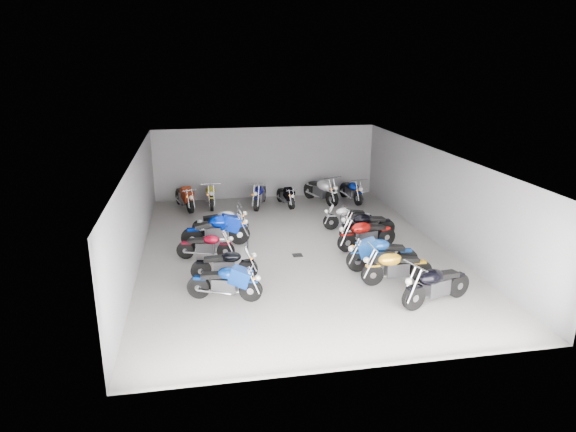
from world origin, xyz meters
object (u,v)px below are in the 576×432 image
(motorcycle_left_b, at_px, (225,283))
(motorcycle_right_f, at_px, (348,217))
(motorcycle_left_e, at_px, (217,230))
(motorcycle_right_b, at_px, (396,267))
(motorcycle_right_e, at_px, (367,225))
(motorcycle_left_d, at_px, (206,246))
(motorcycle_back_e, at_px, (321,190))
(motorcycle_back_f, at_px, (351,191))
(motorcycle_right_a, at_px, (436,285))
(motorcycle_right_c, at_px, (381,254))
(drain_grate, at_px, (297,255))
(motorcycle_back_d, at_px, (286,196))
(motorcycle_back_c, at_px, (260,195))
(motorcycle_left_f, at_px, (221,222))
(motorcycle_back_b, at_px, (211,195))
(motorcycle_back_a, at_px, (185,197))
(motorcycle_left_c, at_px, (225,264))

(motorcycle_left_b, relative_size, motorcycle_right_f, 1.03)
(motorcycle_left_e, relative_size, motorcycle_right_b, 1.12)
(motorcycle_right_e, bearing_deg, motorcycle_left_d, 91.16)
(motorcycle_right_f, height_order, motorcycle_back_e, motorcycle_back_e)
(motorcycle_left_b, xyz_separation_m, motorcycle_back_f, (6.14, 8.80, 0.01))
(motorcycle_right_a, bearing_deg, motorcycle_right_c, -3.00)
(drain_grate, xyz_separation_m, motorcycle_right_b, (2.34, -2.61, 0.50))
(motorcycle_back_d, bearing_deg, motorcycle_right_c, 89.98)
(motorcycle_right_e, relative_size, motorcycle_back_c, 1.01)
(motorcycle_left_f, xyz_separation_m, motorcycle_back_c, (1.84, 3.43, 0.03))
(motorcycle_left_f, relative_size, motorcycle_back_d, 1.11)
(motorcycle_left_e, relative_size, motorcycle_right_c, 1.07)
(motorcycle_left_b, bearing_deg, motorcycle_right_f, 154.20)
(motorcycle_left_e, relative_size, motorcycle_back_d, 1.27)
(motorcycle_left_b, distance_m, motorcycle_back_d, 9.19)
(motorcycle_left_f, distance_m, motorcycle_back_c, 3.89)
(drain_grate, xyz_separation_m, motorcycle_back_e, (2.26, 6.06, 0.56))
(motorcycle_left_d, distance_m, motorcycle_right_c, 5.50)
(motorcycle_right_e, height_order, motorcycle_back_b, motorcycle_back_b)
(motorcycle_left_f, height_order, motorcycle_back_a, motorcycle_back_a)
(motorcycle_left_f, height_order, motorcycle_right_e, motorcycle_right_e)
(motorcycle_left_b, relative_size, motorcycle_left_d, 1.07)
(motorcycle_back_d, bearing_deg, motorcycle_left_e, 42.75)
(motorcycle_left_f, bearing_deg, motorcycle_right_b, 39.54)
(motorcycle_right_a, height_order, motorcycle_right_b, motorcycle_right_a)
(motorcycle_left_f, relative_size, motorcycle_back_b, 0.95)
(motorcycle_left_f, distance_m, motorcycle_right_c, 6.16)
(motorcycle_right_f, bearing_deg, motorcycle_left_d, 115.89)
(motorcycle_right_a, bearing_deg, motorcycle_back_a, 14.57)
(motorcycle_right_e, bearing_deg, motorcycle_left_b, 118.92)
(motorcycle_back_b, bearing_deg, motorcycle_back_f, 176.80)
(motorcycle_right_e, height_order, motorcycle_right_f, motorcycle_right_e)
(motorcycle_left_d, height_order, motorcycle_right_e, motorcycle_right_e)
(motorcycle_left_b, distance_m, motorcycle_left_e, 4.12)
(motorcycle_left_b, xyz_separation_m, motorcycle_back_b, (-0.07, 9.10, 0.03))
(motorcycle_left_c, height_order, motorcycle_back_f, motorcycle_back_f)
(motorcycle_left_d, relative_size, motorcycle_back_b, 0.85)
(motorcycle_back_a, xyz_separation_m, motorcycle_back_d, (4.31, -0.27, -0.08))
(drain_grate, height_order, motorcycle_back_d, motorcycle_back_d)
(motorcycle_right_b, height_order, motorcycle_back_a, motorcycle_back_a)
(drain_grate, xyz_separation_m, motorcycle_left_c, (-2.43, -1.47, 0.46))
(drain_grate, xyz_separation_m, motorcycle_back_c, (-0.49, 5.91, 0.51))
(motorcycle_left_f, bearing_deg, motorcycle_back_f, 117.60)
(motorcycle_right_c, height_order, motorcycle_back_b, motorcycle_right_c)
(motorcycle_left_b, relative_size, motorcycle_back_a, 0.93)
(motorcycle_back_a, bearing_deg, motorcycle_left_d, 79.07)
(motorcycle_right_a, xyz_separation_m, motorcycle_back_a, (-6.56, 10.10, -0.01))
(motorcycle_right_b, relative_size, motorcycle_back_a, 0.99)
(motorcycle_left_f, bearing_deg, motorcycle_right_f, 85.01)
(motorcycle_right_b, xyz_separation_m, motorcycle_right_e, (0.39, 3.74, 0.01))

